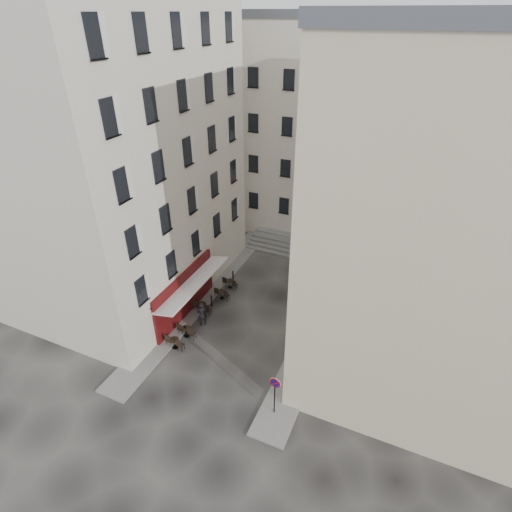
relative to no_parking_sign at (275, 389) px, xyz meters
The scene contains 18 objects.
ground 6.30m from the no_parking_sign, 135.67° to the left, with size 90.00×90.00×0.00m, color black.
sidewalk_left 12.16m from the no_parking_sign, 137.02° to the left, with size 2.00×22.00×0.12m, color slate.
sidewalk_right 7.43m from the no_parking_sign, 88.36° to the left, with size 2.00×18.00×0.12m, color slate.
building_left 18.47m from the no_parking_sign, 154.07° to the left, with size 12.20×16.20×20.60m.
building_right 12.34m from the no_parking_sign, 51.11° to the left, with size 12.20×14.20×18.60m.
building_back 24.91m from the no_parking_sign, 102.86° to the left, with size 18.20×10.20×18.60m.
cafe_storefront 10.05m from the no_parking_sign, 148.90° to the left, with size 1.74×7.30×3.50m.
stone_steps 17.38m from the no_parking_sign, 104.36° to the left, with size 9.00×3.15×0.80m.
bollard_near 8.31m from the no_parking_sign, 157.05° to the left, with size 0.12×0.12×0.98m.
bollard_mid 10.18m from the no_parking_sign, 138.42° to the left, with size 0.12×0.12×0.98m.
bollard_far 12.76m from the no_parking_sign, 126.50° to the left, with size 0.12×0.12×0.98m.
no_parking_sign is the anchor object (origin of this frame).
bistro_table_a 7.99m from the no_parking_sign, 164.98° to the left, with size 1.30×0.61×0.92m.
bistro_table_b 8.28m from the no_parking_sign, 156.56° to the left, with size 1.32×0.62×0.93m.
bistro_table_c 9.77m from the no_parking_sign, 143.38° to the left, with size 1.42×0.67×1.00m.
bistro_table_d 10.80m from the no_parking_sign, 132.90° to the left, with size 1.20×0.56×0.84m.
bistro_table_e 11.93m from the no_parking_sign, 128.30° to the left, with size 1.24×0.58×0.87m.
pedestrian 8.59m from the no_parking_sign, 146.70° to the left, with size 0.67×0.44×1.83m, color black.
Camera 1 is at (8.98, -17.24, 18.46)m, focal length 28.00 mm.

